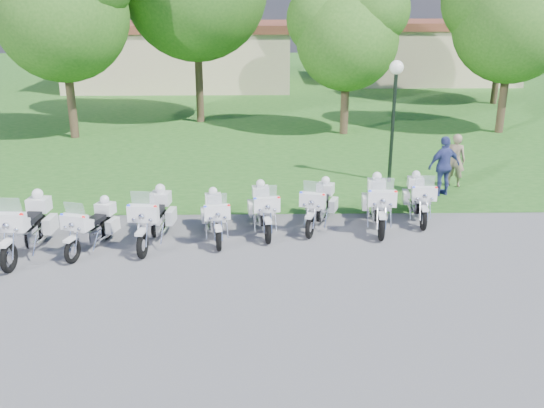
{
  "coord_description": "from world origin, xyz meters",
  "views": [
    {
      "loc": [
        -0.8,
        -13.22,
        6.03
      ],
      "look_at": [
        -0.52,
        1.2,
        0.95
      ],
      "focal_mm": 40.0,
      "sensor_mm": 36.0,
      "label": 1
    }
  ],
  "objects_px": {
    "motorcycle_7": "(419,198)",
    "lamp_post": "(395,91)",
    "motorcycle_6": "(378,203)",
    "motorcycle_4": "(263,208)",
    "motorcycle_0": "(27,226)",
    "bystander_c": "(444,166)",
    "motorcycle_2": "(153,217)",
    "bystander_a": "(455,160)",
    "motorcycle_3": "(215,216)",
    "motorcycle_5": "(319,204)",
    "motorcycle_1": "(92,226)"
  },
  "relations": [
    {
      "from": "motorcycle_2",
      "to": "motorcycle_4",
      "type": "xyz_separation_m",
      "value": [
        2.77,
        0.75,
        -0.05
      ]
    },
    {
      "from": "motorcycle_7",
      "to": "lamp_post",
      "type": "xyz_separation_m",
      "value": [
        -0.1,
        3.44,
        2.42
      ]
    },
    {
      "from": "motorcycle_3",
      "to": "lamp_post",
      "type": "relative_size",
      "value": 0.52
    },
    {
      "from": "motorcycle_3",
      "to": "motorcycle_7",
      "type": "distance_m",
      "value": 5.71
    },
    {
      "from": "motorcycle_0",
      "to": "lamp_post",
      "type": "relative_size",
      "value": 0.63
    },
    {
      "from": "motorcycle_3",
      "to": "motorcycle_7",
      "type": "height_order",
      "value": "motorcycle_7"
    },
    {
      "from": "motorcycle_4",
      "to": "motorcycle_3",
      "type": "bearing_deg",
      "value": 14.16
    },
    {
      "from": "motorcycle_6",
      "to": "motorcycle_1",
      "type": "bearing_deg",
      "value": 15.77
    },
    {
      "from": "motorcycle_3",
      "to": "motorcycle_0",
      "type": "bearing_deg",
      "value": 3.43
    },
    {
      "from": "motorcycle_1",
      "to": "motorcycle_5",
      "type": "xyz_separation_m",
      "value": [
        5.72,
        1.41,
        0.02
      ]
    },
    {
      "from": "motorcycle_5",
      "to": "motorcycle_4",
      "type": "bearing_deg",
      "value": 30.39
    },
    {
      "from": "motorcycle_0",
      "to": "motorcycle_7",
      "type": "xyz_separation_m",
      "value": [
        10.02,
        2.21,
        -0.1
      ]
    },
    {
      "from": "motorcycle_1",
      "to": "motorcycle_3",
      "type": "height_order",
      "value": "motorcycle_1"
    },
    {
      "from": "motorcycle_7",
      "to": "motorcycle_1",
      "type": "bearing_deg",
      "value": 17.55
    },
    {
      "from": "motorcycle_0",
      "to": "bystander_a",
      "type": "relative_size",
      "value": 1.45
    },
    {
      "from": "motorcycle_2",
      "to": "motorcycle_6",
      "type": "bearing_deg",
      "value": -163.67
    },
    {
      "from": "motorcycle_4",
      "to": "motorcycle_6",
      "type": "relative_size",
      "value": 0.92
    },
    {
      "from": "motorcycle_1",
      "to": "bystander_c",
      "type": "height_order",
      "value": "bystander_c"
    },
    {
      "from": "bystander_c",
      "to": "motorcycle_5",
      "type": "bearing_deg",
      "value": 13.78
    },
    {
      "from": "bystander_a",
      "to": "motorcycle_3",
      "type": "bearing_deg",
      "value": 56.61
    },
    {
      "from": "motorcycle_3",
      "to": "motorcycle_4",
      "type": "xyz_separation_m",
      "value": [
        1.24,
        0.46,
        0.03
      ]
    },
    {
      "from": "motorcycle_6",
      "to": "lamp_post",
      "type": "distance_m",
      "value": 4.81
    },
    {
      "from": "motorcycle_6",
      "to": "motorcycle_4",
      "type": "bearing_deg",
      "value": 9.53
    },
    {
      "from": "motorcycle_2",
      "to": "motorcycle_0",
      "type": "bearing_deg",
      "value": 19.23
    },
    {
      "from": "motorcycle_2",
      "to": "motorcycle_4",
      "type": "relative_size",
      "value": 1.09
    },
    {
      "from": "motorcycle_3",
      "to": "motorcycle_1",
      "type": "bearing_deg",
      "value": 4.19
    },
    {
      "from": "motorcycle_1",
      "to": "motorcycle_0",
      "type": "bearing_deg",
      "value": 27.35
    },
    {
      "from": "bystander_a",
      "to": "lamp_post",
      "type": "bearing_deg",
      "value": 12.89
    },
    {
      "from": "motorcycle_0",
      "to": "bystander_c",
      "type": "height_order",
      "value": "bystander_c"
    },
    {
      "from": "motorcycle_1",
      "to": "motorcycle_2",
      "type": "height_order",
      "value": "motorcycle_2"
    },
    {
      "from": "lamp_post",
      "to": "bystander_c",
      "type": "distance_m",
      "value": 2.87
    },
    {
      "from": "motorcycle_6",
      "to": "motorcycle_7",
      "type": "bearing_deg",
      "value": -149.22
    },
    {
      "from": "motorcycle_2",
      "to": "motorcycle_6",
      "type": "xyz_separation_m",
      "value": [
        5.86,
        0.98,
        0.0
      ]
    },
    {
      "from": "motorcycle_7",
      "to": "bystander_a",
      "type": "xyz_separation_m",
      "value": [
        1.9,
        2.94,
        0.26
      ]
    },
    {
      "from": "motorcycle_4",
      "to": "motorcycle_7",
      "type": "height_order",
      "value": "motorcycle_4"
    },
    {
      "from": "motorcycle_0",
      "to": "motorcycle_5",
      "type": "relative_size",
      "value": 1.2
    },
    {
      "from": "motorcycle_5",
      "to": "bystander_c",
      "type": "xyz_separation_m",
      "value": [
        4.09,
        2.57,
        0.32
      ]
    },
    {
      "from": "motorcycle_4",
      "to": "bystander_a",
      "type": "bearing_deg",
      "value": -155.29
    },
    {
      "from": "motorcycle_2",
      "to": "lamp_post",
      "type": "relative_size",
      "value": 0.6
    },
    {
      "from": "motorcycle_0",
      "to": "motorcycle_5",
      "type": "bearing_deg",
      "value": -162.92
    },
    {
      "from": "motorcycle_1",
      "to": "motorcycle_7",
      "type": "bearing_deg",
      "value": -150.0
    },
    {
      "from": "motorcycle_4",
      "to": "motorcycle_5",
      "type": "height_order",
      "value": "same"
    },
    {
      "from": "motorcycle_1",
      "to": "motorcycle_5",
      "type": "relative_size",
      "value": 0.98
    },
    {
      "from": "motorcycle_5",
      "to": "motorcycle_7",
      "type": "distance_m",
      "value": 2.88
    },
    {
      "from": "motorcycle_5",
      "to": "motorcycle_6",
      "type": "xyz_separation_m",
      "value": [
        1.59,
        -0.05,
        0.05
      ]
    },
    {
      "from": "motorcycle_5",
      "to": "lamp_post",
      "type": "height_order",
      "value": "lamp_post"
    },
    {
      "from": "motorcycle_3",
      "to": "bystander_a",
      "type": "height_order",
      "value": "bystander_a"
    },
    {
      "from": "bystander_a",
      "to": "motorcycle_2",
      "type": "bearing_deg",
      "value": 53.71
    },
    {
      "from": "motorcycle_6",
      "to": "lamp_post",
      "type": "xyz_separation_m",
      "value": [
        1.14,
        4.03,
        2.35
      ]
    },
    {
      "from": "motorcycle_0",
      "to": "motorcycle_6",
      "type": "xyz_separation_m",
      "value": [
        8.78,
        1.62,
        -0.04
      ]
    }
  ]
}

